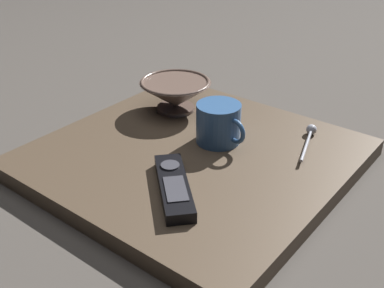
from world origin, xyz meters
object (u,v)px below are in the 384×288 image
cereal_bowl (176,94)px  coffee_mug (219,123)px  teaspoon (310,134)px  tv_remote_near (174,186)px

cereal_bowl → coffee_mug: 0.18m
cereal_bowl → teaspoon: (0.06, -0.31, -0.03)m
coffee_mug → tv_remote_near: bearing=-167.1°
coffee_mug → tv_remote_near: (-0.20, -0.05, -0.03)m
cereal_bowl → teaspoon: 0.32m
cereal_bowl → tv_remote_near: size_ratio=0.96×
teaspoon → tv_remote_near: 0.34m
teaspoon → tv_remote_near: size_ratio=0.84×
cereal_bowl → tv_remote_near: cereal_bowl is taller
cereal_bowl → teaspoon: size_ratio=1.15×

